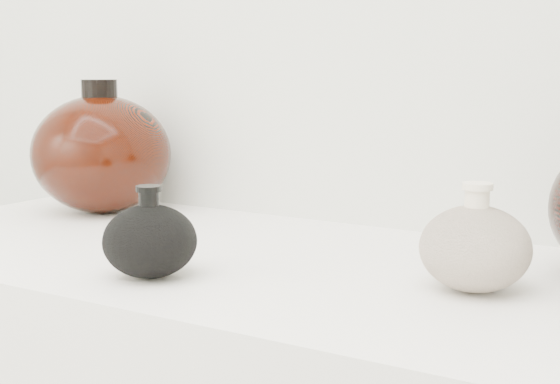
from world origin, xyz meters
The scene contains 3 objects.
black_gourd_vase centered at (-0.07, 0.81, 0.94)m, with size 0.14×0.14×0.10m.
cream_gourd_vase centered at (0.26, 0.94, 0.95)m, with size 0.12×0.12×0.12m.
left_round_pot centered at (-0.41, 1.08, 1.00)m, with size 0.30×0.30×0.22m.
Camera 1 is at (0.50, 0.15, 1.14)m, focal length 50.00 mm.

